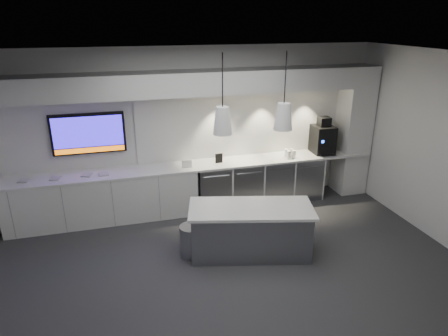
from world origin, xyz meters
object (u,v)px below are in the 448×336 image
object	(u,v)px
wall_tv	(88,134)
bin	(191,241)
coffee_machine	(323,138)
island	(251,230)

from	to	relation	value
wall_tv	bin	distance (m)	2.67
bin	coffee_machine	xyz separation A→B (m)	(3.00, 1.59, 0.95)
wall_tv	coffee_machine	size ratio (longest dim) A/B	1.72
bin	coffee_machine	distance (m)	3.52
wall_tv	coffee_machine	world-z (taller)	wall_tv
coffee_machine	wall_tv	bearing A→B (deg)	179.80
bin	coffee_machine	bearing A→B (deg)	27.84
wall_tv	bin	xyz separation A→B (m)	(1.43, -1.83, -1.31)
island	bin	distance (m)	0.92
wall_tv	bin	bearing A→B (deg)	-52.11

